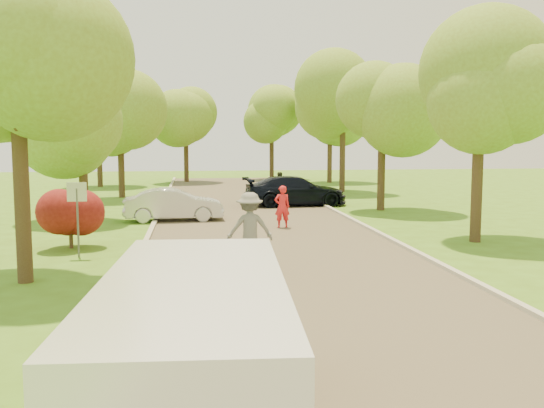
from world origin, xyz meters
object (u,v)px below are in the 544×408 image
silver_sedan (174,205)px  longboard (250,264)px  person_striped (282,207)px  dark_sedan (295,191)px  skateboarder (250,228)px  street_sign (77,204)px  person_olive (279,186)px  minivan (194,355)px

silver_sedan → longboard: (2.28, -9.63, -0.57)m
person_striped → longboard: bearing=71.9°
dark_sedan → skateboarder: (-3.68, -14.51, 0.32)m
silver_sedan → skateboarder: (2.28, -9.63, 0.40)m
longboard → street_sign: bearing=-26.1°
silver_sedan → person_striped: size_ratio=2.51×
dark_sedan → person_olive: bearing=5.1°
skateboarder → street_sign: bearing=-26.1°
person_olive → dark_sedan: bearing=88.8°
dark_sedan → person_striped: (-1.78, -7.49, 0.06)m
minivan → skateboarder: bearing=84.3°
silver_sedan → street_sign: bearing=159.1°
street_sign → silver_sedan: (2.50, 7.50, -0.89)m
dark_sedan → person_olive: size_ratio=3.32×
dark_sedan → skateboarder: bearing=161.5°
minivan → longboard: size_ratio=5.35×
street_sign → dark_sedan: bearing=55.7°
dark_sedan → longboard: dark_sedan is taller
minivan → skateboarder: 9.21m
street_sign → dark_sedan: 15.02m
minivan → dark_sedan: (5.16, 23.60, -0.26)m
skateboarder → longboard: bearing=-47.0°
street_sign → person_olive: 17.10m
street_sign → longboard: size_ratio=2.21×
silver_sedan → skateboarder: bearing=-169.2°
minivan → longboard: minivan is taller
person_striped → dark_sedan: bearing=-106.2°
skateboarder → person_olive: 17.52m
silver_sedan → longboard: size_ratio=4.17×
street_sign → longboard: 5.43m
person_olive → street_sign: bearing=51.4°
dark_sedan → skateboarder: 14.98m
minivan → skateboarder: size_ratio=2.77×
longboard → person_striped: bearing=-107.2°
street_sign → longboard: bearing=-24.0°
dark_sedan → street_sign: bearing=141.4°
dark_sedan → person_striped: bearing=162.4°
silver_sedan → skateboarder: 9.90m
dark_sedan → skateboarder: skateboarder is taller
longboard → person_striped: (1.91, 7.03, 0.71)m
street_sign → dark_sedan: size_ratio=0.42×
person_olive → silver_sedan: bearing=43.4°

